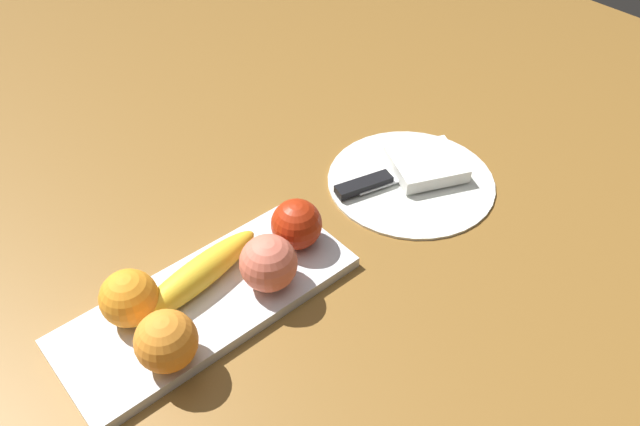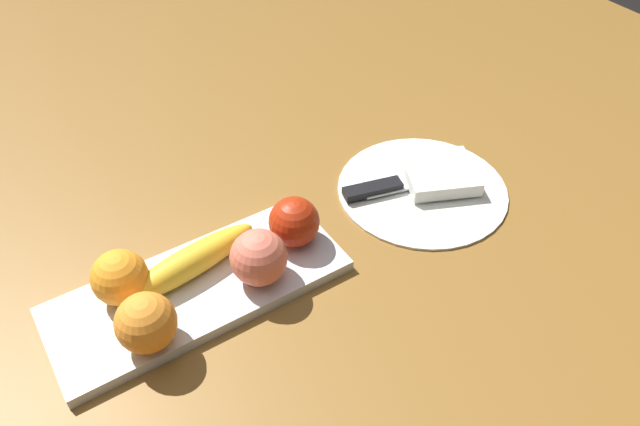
{
  "view_description": "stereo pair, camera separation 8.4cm",
  "coord_description": "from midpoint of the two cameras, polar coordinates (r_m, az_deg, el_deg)",
  "views": [
    {
      "loc": [
        -0.19,
        -0.5,
        0.62
      ],
      "look_at": [
        0.22,
        -0.03,
        0.05
      ],
      "focal_mm": 35.05,
      "sensor_mm": 36.0,
      "label": 1
    },
    {
      "loc": [
        -0.12,
        -0.55,
        0.62
      ],
      "look_at": [
        0.22,
        -0.03,
        0.05
      ],
      "focal_mm": 35.05,
      "sensor_mm": 36.0,
      "label": 2
    }
  ],
  "objects": [
    {
      "name": "fruit_tray",
      "position": [
        0.81,
        -8.12,
        -6.99
      ],
      "size": [
        0.38,
        0.15,
        0.02
      ],
      "primitive_type": "cube",
      "color": "silver",
      "rests_on": "ground_plane"
    },
    {
      "name": "orange_near_apple",
      "position": [
        0.78,
        -14.81,
        -6.05
      ],
      "size": [
        0.07,
        0.07,
        0.07
      ],
      "primitive_type": "sphere",
      "color": "orange",
      "rests_on": "fruit_tray"
    },
    {
      "name": "ground_plane",
      "position": [
        0.83,
        -11.11,
        -6.88
      ],
      "size": [
        2.4,
        2.4,
        0.0
      ],
      "primitive_type": "plane",
      "color": "brown"
    },
    {
      "name": "dinner_plate",
      "position": [
        0.97,
        11.8,
        2.1
      ],
      "size": [
        0.26,
        0.26,
        0.01
      ],
      "primitive_type": "cylinder",
      "color": "white",
      "rests_on": "ground_plane"
    },
    {
      "name": "banana",
      "position": [
        0.8,
        -8.94,
        -4.66
      ],
      "size": [
        0.2,
        0.07,
        0.04
      ],
      "primitive_type": "ellipsoid",
      "rotation": [
        0.0,
        0.0,
        3.3
      ],
      "color": "yellow",
      "rests_on": "fruit_tray"
    },
    {
      "name": "apple",
      "position": [
        0.82,
        0.54,
        -0.95
      ],
      "size": [
        0.07,
        0.07,
        0.07
      ],
      "primitive_type": "sphere",
      "color": "#AB270E",
      "rests_on": "fruit_tray"
    },
    {
      "name": "peach",
      "position": [
        0.78,
        -2.54,
        -4.23
      ],
      "size": [
        0.07,
        0.07,
        0.07
      ],
      "primitive_type": "sphere",
      "color": "#E57059",
      "rests_on": "fruit_tray"
    },
    {
      "name": "orange_near_banana",
      "position": [
        0.73,
        -12.41,
        -9.94
      ],
      "size": [
        0.07,
        0.07,
        0.07
      ],
      "primitive_type": "sphere",
      "color": "orange",
      "rests_on": "fruit_tray"
    },
    {
      "name": "folded_napkin",
      "position": [
        0.97,
        13.32,
        3.41
      ],
      "size": [
        0.14,
        0.13,
        0.02
      ],
      "primitive_type": "cube",
      "rotation": [
        0.0,
        0.0,
        -0.42
      ],
      "color": "white",
      "rests_on": "dinner_plate"
    },
    {
      "name": "knife",
      "position": [
        0.94,
        8.42,
        2.09
      ],
      "size": [
        0.18,
        0.07,
        0.01
      ],
      "rotation": [
        0.0,
        0.0,
        -0.25
      ],
      "color": "silver",
      "rests_on": "dinner_plate"
    }
  ]
}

